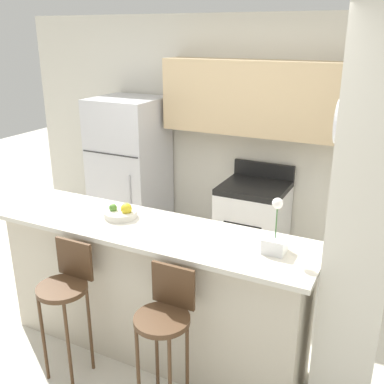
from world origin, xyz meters
name	(u,v)px	position (x,y,z in m)	size (l,w,h in m)	color
ground_plane	(154,347)	(0.00, 0.00, 0.00)	(14.00, 14.00, 0.00)	beige
wall_back	(259,125)	(0.17, 1.89, 1.47)	(5.60, 0.38, 2.55)	silver
pillar_right	(361,233)	(1.41, 0.03, 1.28)	(0.38, 0.32, 2.55)	silver
counter_bar	(152,289)	(0.00, 0.00, 0.53)	(2.44, 0.65, 1.04)	beige
refrigerator	(130,173)	(-1.23, 1.56, 0.85)	(0.73, 0.73, 1.70)	silver
stove_range	(252,226)	(0.24, 1.61, 0.46)	(0.65, 0.63, 1.07)	white
bar_stool_left	(66,290)	(-0.39, -0.48, 0.68)	(0.35, 0.35, 1.01)	#4C331E
bar_stool_right	(165,321)	(0.39, -0.48, 0.68)	(0.35, 0.35, 1.01)	#4C331E
orchid_vase	(275,239)	(0.91, 0.03, 1.13)	(0.14, 0.14, 0.37)	white
fruit_bowl	(121,213)	(-0.29, 0.06, 1.08)	(0.25, 0.25, 0.12)	silver
trash_bin	(165,244)	(-0.64, 1.31, 0.19)	(0.28, 0.28, 0.38)	black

